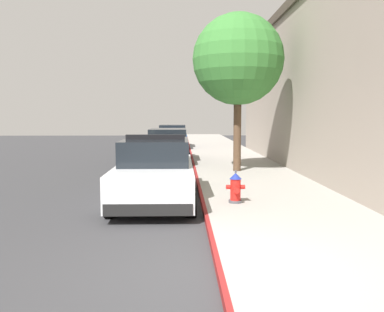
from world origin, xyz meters
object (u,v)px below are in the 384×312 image
at_px(police_cruiser, 156,172).
at_px(fire_hydrant, 236,188).
at_px(street_tree, 238,60).
at_px(parked_car_silver_ahead, 168,147).
at_px(parked_car_dark_far, 173,137).

distance_m(police_cruiser, fire_hydrant, 2.13).
height_order(police_cruiser, fire_hydrant, police_cruiser).
distance_m(fire_hydrant, street_tree, 6.77).
distance_m(police_cruiser, street_tree, 6.42).
distance_m(police_cruiser, parked_car_silver_ahead, 8.44).
bearing_deg(street_tree, police_cruiser, -119.66).
bearing_deg(police_cruiser, fire_hydrant, -25.44).
distance_m(parked_car_silver_ahead, street_tree, 5.70).
height_order(police_cruiser, street_tree, street_tree).
bearing_deg(parked_car_silver_ahead, police_cruiser, -90.23).
bearing_deg(parked_car_dark_far, police_cruiser, -90.22).
bearing_deg(street_tree, parked_car_dark_far, 102.47).
xyz_separation_m(police_cruiser, street_tree, (2.69, 4.73, 3.41)).
relative_size(police_cruiser, street_tree, 0.85).
distance_m(parked_car_dark_far, street_tree, 12.63).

